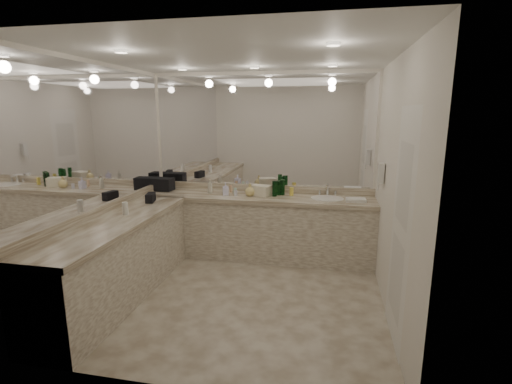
% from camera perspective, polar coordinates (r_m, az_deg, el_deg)
% --- Properties ---
extents(floor, '(3.20, 3.20, 0.00)m').
position_cam_1_polar(floor, '(4.39, -2.74, -15.57)').
color(floor, beige).
rests_on(floor, ground).
extents(ceiling, '(3.20, 3.20, 0.00)m').
position_cam_1_polar(ceiling, '(3.92, -3.15, 20.30)').
color(ceiling, white).
rests_on(ceiling, floor).
extents(wall_back, '(3.20, 0.02, 2.60)m').
position_cam_1_polar(wall_back, '(5.40, 0.96, 4.28)').
color(wall_back, silver).
rests_on(wall_back, floor).
extents(wall_left, '(0.02, 3.00, 2.60)m').
position_cam_1_polar(wall_left, '(4.61, -22.60, 1.96)').
color(wall_left, silver).
rests_on(wall_left, floor).
extents(wall_right, '(0.02, 3.00, 2.60)m').
position_cam_1_polar(wall_right, '(3.89, 20.55, 0.37)').
color(wall_right, silver).
rests_on(wall_right, floor).
extents(vanity_back_base, '(3.20, 0.60, 0.84)m').
position_cam_1_polar(vanity_back_base, '(5.31, 0.34, -5.61)').
color(vanity_back_base, silver).
rests_on(vanity_back_base, floor).
extents(vanity_back_top, '(3.20, 0.64, 0.06)m').
position_cam_1_polar(vanity_back_top, '(5.18, 0.33, -0.90)').
color(vanity_back_top, beige).
rests_on(vanity_back_top, vanity_back_base).
extents(vanity_left_base, '(0.60, 2.40, 0.84)m').
position_cam_1_polar(vanity_left_base, '(4.44, -20.55, -10.07)').
color(vanity_left_base, silver).
rests_on(vanity_left_base, floor).
extents(vanity_left_top, '(0.64, 2.42, 0.06)m').
position_cam_1_polar(vanity_left_top, '(4.30, -20.88, -4.51)').
color(vanity_left_top, beige).
rests_on(vanity_left_top, vanity_left_base).
extents(backsplash_back, '(3.20, 0.04, 0.10)m').
position_cam_1_polar(backsplash_back, '(5.44, 0.91, 0.60)').
color(backsplash_back, beige).
rests_on(backsplash_back, vanity_back_top).
extents(backsplash_left, '(0.04, 3.00, 0.10)m').
position_cam_1_polar(backsplash_left, '(4.67, -22.05, -2.27)').
color(backsplash_left, beige).
rests_on(backsplash_left, vanity_left_top).
extents(mirror_back, '(3.12, 0.01, 1.55)m').
position_cam_1_polar(mirror_back, '(5.35, 0.95, 9.31)').
color(mirror_back, white).
rests_on(mirror_back, wall_back).
extents(mirror_left, '(0.01, 2.92, 1.55)m').
position_cam_1_polar(mirror_left, '(4.55, -22.97, 7.84)').
color(mirror_left, white).
rests_on(mirror_left, wall_left).
extents(sink, '(0.44, 0.44, 0.03)m').
position_cam_1_polar(sink, '(5.10, 10.89, -1.06)').
color(sink, white).
rests_on(sink, vanity_back_top).
extents(faucet, '(0.24, 0.16, 0.14)m').
position_cam_1_polar(faucet, '(5.29, 10.95, 0.25)').
color(faucet, silver).
rests_on(faucet, vanity_back_top).
extents(wall_phone, '(0.06, 0.10, 0.24)m').
position_cam_1_polar(wall_phone, '(4.56, 18.68, 2.78)').
color(wall_phone, white).
rests_on(wall_phone, wall_right).
extents(door, '(0.02, 0.82, 2.10)m').
position_cam_1_polar(door, '(3.47, 21.30, -5.33)').
color(door, white).
rests_on(door, wall_right).
extents(black_toiletry_bag, '(0.33, 0.22, 0.18)m').
position_cam_1_polar(black_toiletry_bag, '(5.67, -14.22, 1.11)').
color(black_toiletry_bag, black).
rests_on(black_toiletry_bag, vanity_back_top).
extents(black_bag_spill, '(0.14, 0.22, 0.11)m').
position_cam_1_polar(black_bag_spill, '(5.00, -15.91, -0.87)').
color(black_bag_spill, black).
rests_on(black_bag_spill, vanity_left_top).
extents(cream_cosmetic_case, '(0.30, 0.24, 0.15)m').
position_cam_1_polar(cream_cosmetic_case, '(5.16, 0.73, 0.23)').
color(cream_cosmetic_case, beige).
rests_on(cream_cosmetic_case, vanity_back_top).
extents(hand_towel, '(0.26, 0.18, 0.04)m').
position_cam_1_polar(hand_towel, '(5.01, 15.11, -1.19)').
color(hand_towel, white).
rests_on(hand_towel, vanity_back_top).
extents(lotion_left, '(0.06, 0.06, 0.15)m').
position_cam_1_polar(lotion_left, '(4.47, -19.47, -2.36)').
color(lotion_left, white).
rests_on(lotion_left, vanity_left_top).
extents(soap_bottle_a, '(0.10, 0.10, 0.20)m').
position_cam_1_polar(soap_bottle_a, '(5.38, -7.08, 0.89)').
color(soap_bottle_a, beige).
rests_on(soap_bottle_a, vanity_back_top).
extents(soap_bottle_b, '(0.10, 0.10, 0.18)m').
position_cam_1_polar(soap_bottle_b, '(5.22, -4.71, 0.47)').
color(soap_bottle_b, silver).
rests_on(soap_bottle_b, vanity_back_top).
extents(soap_bottle_c, '(0.16, 0.16, 0.18)m').
position_cam_1_polar(soap_bottle_c, '(5.15, -0.93, 0.36)').
color(soap_bottle_c, '#D7C278').
rests_on(soap_bottle_c, vanity_back_top).
extents(green_bottle_0, '(0.07, 0.07, 0.20)m').
position_cam_1_polar(green_bottle_0, '(5.22, 3.55, 0.63)').
color(green_bottle_0, '#0C4315').
rests_on(green_bottle_0, vanity_back_top).
extents(green_bottle_1, '(0.06, 0.06, 0.21)m').
position_cam_1_polar(green_bottle_1, '(5.13, 2.87, 0.52)').
color(green_bottle_1, '#0C4315').
rests_on(green_bottle_1, vanity_back_top).
extents(green_bottle_2, '(0.07, 0.07, 0.22)m').
position_cam_1_polar(green_bottle_2, '(5.22, 4.07, 0.73)').
color(green_bottle_2, '#0C4315').
rests_on(green_bottle_2, vanity_back_top).
extents(amenity_bottle_0, '(0.06, 0.06, 0.15)m').
position_cam_1_polar(amenity_bottle_0, '(5.13, 0.63, 0.13)').
color(amenity_bottle_0, '#3F3F4C').
rests_on(amenity_bottle_0, vanity_back_top).
extents(amenity_bottle_1, '(0.06, 0.06, 0.11)m').
position_cam_1_polar(amenity_bottle_1, '(5.21, 5.49, 0.09)').
color(amenity_bottle_1, '#F2D84C').
rests_on(amenity_bottle_1, vanity_back_top).
extents(amenity_bottle_2, '(0.04, 0.04, 0.11)m').
position_cam_1_polar(amenity_bottle_2, '(5.39, -3.90, 0.50)').
color(amenity_bottle_2, '#E0B28C').
rests_on(amenity_bottle_2, vanity_back_top).
extents(amenity_bottle_3, '(0.04, 0.04, 0.09)m').
position_cam_1_polar(amenity_bottle_3, '(5.28, -3.23, 0.16)').
color(amenity_bottle_3, silver).
rests_on(amenity_bottle_3, vanity_back_top).
extents(amenity_bottle_4, '(0.04, 0.04, 0.08)m').
position_cam_1_polar(amenity_bottle_4, '(5.17, -3.12, -0.16)').
color(amenity_bottle_4, silver).
rests_on(amenity_bottle_4, vanity_back_top).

